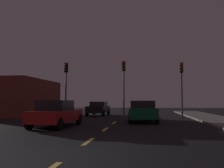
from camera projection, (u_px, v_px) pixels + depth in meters
ground_plane at (107, 128)px, 13.07m from camera, size 80.00×80.00×0.00m
lane_stripe_second at (88, 141)px, 8.72m from camera, size 0.16×1.60×0.01m
lane_stripe_third at (105, 129)px, 12.48m from camera, size 0.16×1.60×0.01m
lane_stripe_fourth at (114, 123)px, 16.23m from camera, size 0.16×1.60×0.01m
traffic_signal_left at (66, 79)px, 22.54m from camera, size 0.32×0.38×5.13m
traffic_signal_center at (124, 78)px, 21.79m from camera, size 0.32×0.38×5.16m
traffic_signal_right at (182, 79)px, 21.08m from camera, size 0.32×0.38×4.92m
car_stopped_ahead at (142, 111)px, 16.93m from camera, size 2.21×4.26×1.52m
car_adjacent_lane at (57, 113)px, 13.74m from camera, size 2.00×4.46×1.53m
car_oncoming_far at (98, 108)px, 24.62m from camera, size 1.96×3.99×1.43m
storefront_left at (19, 98)px, 24.55m from camera, size 5.64×8.79×3.67m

